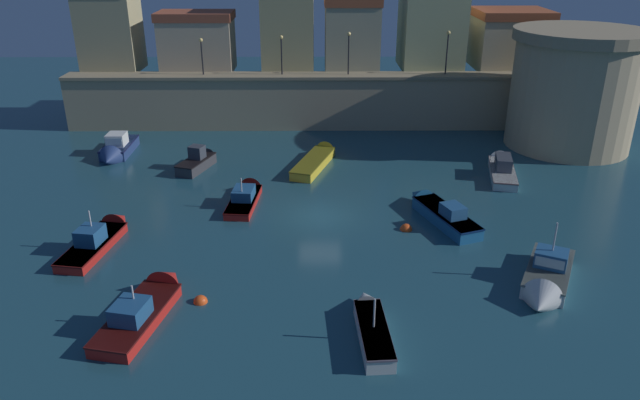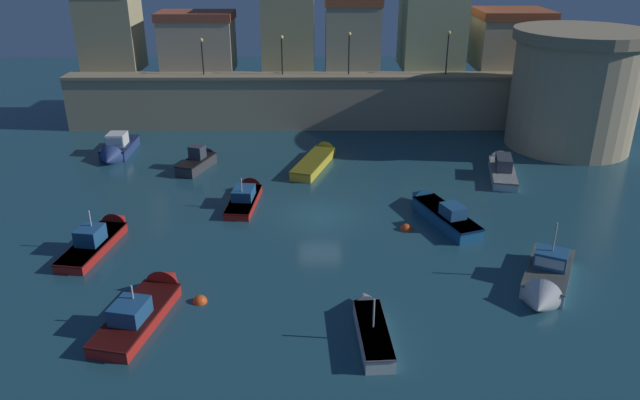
{
  "view_description": "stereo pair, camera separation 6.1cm",
  "coord_description": "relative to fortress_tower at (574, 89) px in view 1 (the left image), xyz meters",
  "views": [
    {
      "loc": [
        -0.23,
        -32.0,
        15.21
      ],
      "look_at": [
        0.0,
        1.07,
        0.58
      ],
      "focal_mm": 33.7,
      "sensor_mm": 36.0,
      "label": 1
    },
    {
      "loc": [
        -0.17,
        -32.0,
        15.21
      ],
      "look_at": [
        0.0,
        1.07,
        0.58
      ],
      "focal_mm": 33.7,
      "sensor_mm": 36.0,
      "label": 2
    }
  ],
  "objects": [
    {
      "name": "moored_boat_8",
      "position": [
        -27.9,
        -4.6,
        -4.01
      ],
      "size": [
        2.71,
        4.69,
        1.92
      ],
      "rotation": [
        0.0,
        0.0,
        1.24
      ],
      "color": "#333338",
      "rests_on": "ground"
    },
    {
      "name": "moored_boat_1",
      "position": [
        -12.46,
        -13.15,
        -4.07
      ],
      "size": [
        3.69,
        6.77,
        1.75
      ],
      "rotation": [
        0.0,
        0.0,
        1.93
      ],
      "color": "#195689",
      "rests_on": "ground"
    },
    {
      "name": "moored_boat_2",
      "position": [
        -17.34,
        -24.18,
        -4.16
      ],
      "size": [
        1.44,
        5.28,
        2.21
      ],
      "rotation": [
        0.0,
        0.0,
        1.63
      ],
      "color": "silver",
      "rests_on": "ground"
    },
    {
      "name": "moored_boat_6",
      "position": [
        -23.98,
        -10.37,
        -4.18
      ],
      "size": [
        1.98,
        5.92,
        2.43
      ],
      "rotation": [
        0.0,
        0.0,
        1.48
      ],
      "color": "red",
      "rests_on": "ground"
    },
    {
      "name": "old_town_backdrop",
      "position": [
        -18.23,
        8.69,
        3.2
      ],
      "size": [
        40.29,
        6.16,
        8.23
      ],
      "color": "tan",
      "rests_on": "ground"
    },
    {
      "name": "ground_plane",
      "position": [
        -19.39,
        -12.95,
        -4.53
      ],
      "size": [
        101.6,
        101.6,
        0.0
      ],
      "primitive_type": "plane",
      "color": "#1E4756"
    },
    {
      "name": "moored_boat_4",
      "position": [
        -34.58,
        -2.35,
        -4.01
      ],
      "size": [
        1.92,
        5.35,
        2.15
      ],
      "rotation": [
        0.0,
        0.0,
        -1.57
      ],
      "color": "navy",
      "rests_on": "ground"
    },
    {
      "name": "moored_boat_3",
      "position": [
        -8.91,
        -20.99,
        -4.05
      ],
      "size": [
        4.25,
        6.0,
        3.51
      ],
      "rotation": [
        0.0,
        0.0,
        -2.04
      ],
      "color": "silver",
      "rests_on": "ground"
    },
    {
      "name": "moored_boat_7",
      "position": [
        -27.03,
        -22.59,
        -4.13
      ],
      "size": [
        3.09,
        6.69,
        2.53
      ],
      "rotation": [
        0.0,
        0.0,
        1.36
      ],
      "color": "red",
      "rests_on": "ground"
    },
    {
      "name": "quay_lamp_1",
      "position": [
        -22.44,
        5.06,
        2.19
      ],
      "size": [
        0.32,
        0.32,
        3.19
      ],
      "color": "black",
      "rests_on": "quay_wall"
    },
    {
      "name": "moored_boat_0",
      "position": [
        -31.2,
        -16.06,
        -4.15
      ],
      "size": [
        2.51,
        6.54,
        2.73
      ],
      "rotation": [
        0.0,
        0.0,
        1.42
      ],
      "color": "red",
      "rests_on": "ground"
    },
    {
      "name": "fortress_tower",
      "position": [
        0.0,
        0.0,
        0.0
      ],
      "size": [
        10.02,
        10.02,
        8.93
      ],
      "color": "tan",
      "rests_on": "ground"
    },
    {
      "name": "quay_wall",
      "position": [
        -19.39,
        5.06,
        -2.22
      ],
      "size": [
        42.37,
        2.45,
        4.57
      ],
      "color": "tan",
      "rests_on": "ground"
    },
    {
      "name": "moored_boat_9",
      "position": [
        -19.49,
        -3.83,
        -4.17
      ],
      "size": [
        3.65,
        7.38,
        1.44
      ],
      "rotation": [
        0.0,
        0.0,
        1.26
      ],
      "color": "gold",
      "rests_on": "ground"
    },
    {
      "name": "quay_lamp_3",
      "position": [
        -8.81,
        5.06,
        2.39
      ],
      "size": [
        0.32,
        0.32,
        3.53
      ],
      "color": "black",
      "rests_on": "quay_wall"
    },
    {
      "name": "mooring_buoy_0",
      "position": [
        -14.55,
        -14.73,
        -4.53
      ],
      "size": [
        0.69,
        0.69,
        0.69
      ],
      "primitive_type": "sphere",
      "color": "#EA4C19",
      "rests_on": "ground"
    },
    {
      "name": "moored_boat_5",
      "position": [
        -6.67,
        -5.78,
        -4.09
      ],
      "size": [
        2.83,
        6.88,
        1.88
      ],
      "rotation": [
        0.0,
        0.0,
        1.37
      ],
      "color": "silver",
      "rests_on": "ground"
    },
    {
      "name": "quay_lamp_2",
      "position": [
        -16.92,
        5.06,
        2.34
      ],
      "size": [
        0.32,
        0.32,
        3.44
      ],
      "color": "black",
      "rests_on": "quay_wall"
    },
    {
      "name": "mooring_buoy_1",
      "position": [
        -24.87,
        -21.95,
        -4.53
      ],
      "size": [
        0.64,
        0.64,
        0.64
      ],
      "primitive_type": "sphere",
      "color": "#EA4C19",
      "rests_on": "ground"
    },
    {
      "name": "quay_lamp_0",
      "position": [
        -28.99,
        5.06,
        2.06
      ],
      "size": [
        0.32,
        0.32,
        2.96
      ],
      "color": "black",
      "rests_on": "quay_wall"
    }
  ]
}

